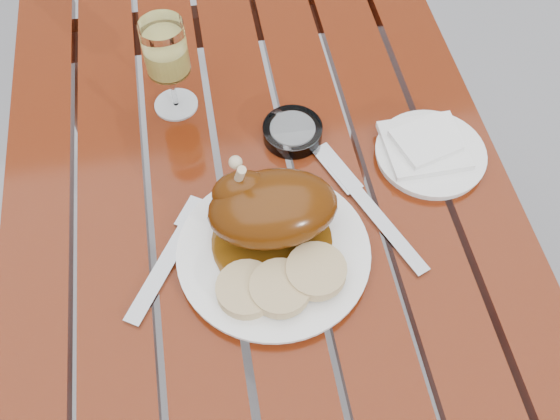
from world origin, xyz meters
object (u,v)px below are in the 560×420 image
Objects in this scene: wine_glass at (169,68)px; dinner_plate at (274,253)px; ashtray at (292,132)px; side_plate at (430,154)px; table at (268,317)px.

dinner_plate is at bearing -70.23° from wine_glass.
wine_glass is at bearing 150.76° from ashtray.
ashtray is at bearing 159.25° from side_plate.
wine_glass reaches higher than table.
wine_glass reaches higher than ashtray.
ashtray reaches higher than table.
dinner_plate is 0.32m from side_plate.
wine_glass is 1.78× the size of ashtray.
ashtray reaches higher than dinner_plate.
dinner_plate is at bearing -107.40° from ashtray.
table is 4.23× the size of dinner_plate.
table is 0.48m from side_plate.
wine_glass is 0.45m from side_plate.
side_plate is (0.28, 0.14, -0.00)m from dinner_plate.
side_plate reaches higher than table.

